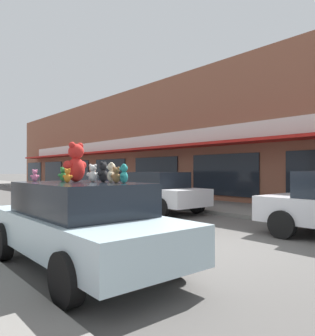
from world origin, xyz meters
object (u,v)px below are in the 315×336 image
teddy_bear_white (93,173)px  teddy_bear_green (63,174)px  teddy_bear_brown (116,175)px  teddy_bear_black (103,172)px  parked_car_far_right (96,186)px  teddy_bear_giant (76,163)px  plush_art_car (81,222)px  teddy_bear_cream (111,173)px  teddy_bear_teal (124,174)px  teddy_bear_orange (67,176)px  teddy_bear_pink (35,176)px  parked_car_far_center (157,191)px

teddy_bear_white → teddy_bear_green: bearing=-35.1°
teddy_bear_brown → teddy_bear_black: teddy_bear_black is taller
teddy_bear_brown → teddy_bear_black: bearing=-39.3°
teddy_bear_brown → parked_car_far_right: bearing=-68.8°
teddy_bear_giant → parked_car_far_right: 10.69m
teddy_bear_giant → teddy_bear_green: 0.48m
plush_art_car → teddy_bear_cream: (0.40, -0.32, 0.83)m
teddy_bear_white → teddy_bear_brown: teddy_bear_white is taller
teddy_bear_teal → teddy_bear_cream: bearing=-132.4°
teddy_bear_green → teddy_bear_orange: bearing=72.1°
teddy_bear_white → teddy_bear_brown: size_ratio=1.19×
teddy_bear_white → parked_car_far_right: bearing=-83.9°
teddy_bear_pink → teddy_bear_orange: teddy_bear_orange is taller
teddy_bear_teal → teddy_bear_green: teddy_bear_teal is taller
teddy_bear_green → parked_car_far_right: size_ratio=0.06×
teddy_bear_teal → teddy_bear_green: 1.53m
teddy_bear_teal → teddy_bear_black: 0.61m
teddy_bear_giant → teddy_bear_teal: bearing=86.1°
teddy_bear_green → teddy_bear_pink: teddy_bear_green is taller
parked_car_far_center → teddy_bear_brown: bearing=-135.0°
parked_car_far_center → teddy_bear_pink: bearing=-148.6°
teddy_bear_brown → teddy_bear_black: 0.40m
plush_art_car → teddy_bear_teal: bearing=-59.4°
teddy_bear_green → teddy_bear_cream: 1.18m
teddy_bear_white → teddy_bear_pink: teddy_bear_white is taller
teddy_bear_teal → teddy_bear_black: bearing=-131.7°
teddy_bear_teal → teddy_bear_cream: (-0.01, 0.36, 0.02)m
plush_art_car → teddy_bear_orange: 0.81m
teddy_bear_teal → teddy_bear_brown: 0.21m
teddy_bear_cream → teddy_bear_orange: 0.74m
plush_art_car → teddy_bear_black: teddy_bear_black is taller
teddy_bear_giant → teddy_bear_brown: (0.30, -0.86, -0.21)m
plush_art_car → teddy_bear_teal: (0.41, -0.69, 0.81)m
plush_art_car → teddy_bear_green: size_ratio=16.08×
teddy_bear_giant → teddy_bear_pink: 0.88m
teddy_bear_white → teddy_bear_orange: teddy_bear_white is taller
teddy_bear_white → parked_car_far_right: 10.81m
teddy_bear_white → teddy_bear_black: size_ratio=0.88×
teddy_bear_cream → teddy_bear_orange: teddy_bear_cream is taller
teddy_bear_teal → teddy_bear_white: size_ratio=0.98×
teddy_bear_pink → teddy_bear_orange: bearing=124.7°
plush_art_car → parked_car_far_right: bearing=59.3°
parked_car_far_center → parked_car_far_right: parked_car_far_center is taller
teddy_bear_green → parked_car_far_center: size_ratio=0.06×
plush_art_car → parked_car_far_center: 7.37m
teddy_bear_giant → teddy_bear_white: bearing=104.9°
plush_art_car → teddy_bear_giant: bearing=75.6°
plush_art_car → teddy_bear_orange: bearing=134.3°
plush_art_car → teddy_bear_brown: 1.01m
teddy_bear_white → parked_car_far_right: (5.34, 9.38, -0.74)m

